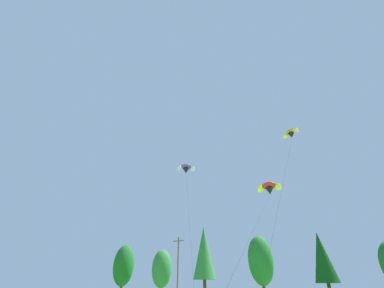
{
  "coord_description": "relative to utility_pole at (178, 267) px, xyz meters",
  "views": [
    {
      "loc": [
        6.79,
        2.45,
        2.34
      ],
      "look_at": [
        -1.93,
        20.76,
        13.98
      ],
      "focal_mm": 23.47,
      "sensor_mm": 36.0,
      "label": 1
    }
  ],
  "objects": [
    {
      "name": "treeline_tree_a",
      "position": [
        -22.36,
        13.57,
        1.83
      ],
      "size": [
        4.96,
        4.96,
        11.69
      ],
      "color": "#472D19",
      "rests_on": "ground_plane"
    },
    {
      "name": "parafoil_kite_high_purple",
      "position": [
        5.22,
        -7.8,
        13.57
      ],
      "size": [
        7.58,
        11.32,
        17.91
      ],
      "color": "purple"
    },
    {
      "name": "treeline_tree_e",
      "position": [
        21.81,
        15.82,
        2.11
      ],
      "size": [
        4.18,
        4.18,
        11.74
      ],
      "color": "#472D19",
      "rests_on": "ground_plane"
    },
    {
      "name": "treeline_tree_d",
      "position": [
        10.31,
        16.35,
        1.98
      ],
      "size": [
        5.02,
        5.02,
        11.93
      ],
      "color": "#472D19",
      "rests_on": "ground_plane"
    },
    {
      "name": "treeline_tree_c",
      "position": [
        -1.73,
        15.26,
        4.01
      ],
      "size": [
        4.85,
        4.85,
        14.76
      ],
      "color": "#472D19",
      "rests_on": "ground_plane"
    },
    {
      "name": "utility_pole",
      "position": [
        0.0,
        0.0,
        0.0
      ],
      "size": [
        2.2,
        0.26,
        9.96
      ],
      "color": "brown",
      "rests_on": "ground_plane"
    },
    {
      "name": "treeline_tree_b",
      "position": [
        -12.19,
        14.81,
        0.95
      ],
      "size": [
        4.56,
        4.56,
        10.24
      ],
      "color": "#472D19",
      "rests_on": "ground_plane"
    },
    {
      "name": "parafoil_kite_far_orange",
      "position": [
        21.57,
        -9.06,
        15.04
      ],
      "size": [
        5.08,
        13.77,
        19.35
      ],
      "color": "orange"
    },
    {
      "name": "parafoil_kite_mid_red_yellow",
      "position": [
        17.3,
        -6.38,
        8.9
      ],
      "size": [
        3.56,
        17.63,
        13.42
      ],
      "color": "red"
    }
  ]
}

